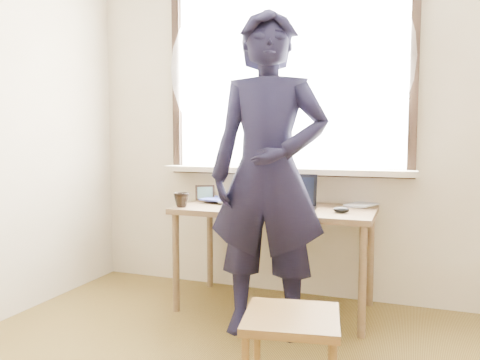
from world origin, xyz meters
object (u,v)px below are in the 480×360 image
(desk, at_px, (275,218))
(laptop, at_px, (291,201))
(person, at_px, (268,175))
(mug_white, at_px, (256,195))
(mug_dark, at_px, (181,200))
(work_chair, at_px, (292,329))

(desk, relative_size, laptop, 3.77)
(person, bearing_deg, laptop, 74.94)
(mug_white, bearing_deg, laptop, -34.20)
(laptop, bearing_deg, mug_white, 145.80)
(mug_white, xyz_separation_m, person, (0.26, -0.57, 0.19))
(laptop, relative_size, mug_white, 2.58)
(mug_white, distance_m, mug_dark, 0.56)
(work_chair, height_order, person, person)
(laptop, height_order, mug_white, laptop)
(work_chair, bearing_deg, mug_white, 114.51)
(person, bearing_deg, mug_white, 107.56)
(desk, height_order, person, person)
(laptop, bearing_deg, work_chair, -75.58)
(mug_dark, relative_size, person, 0.05)
(desk, bearing_deg, person, -80.16)
(mug_white, relative_size, work_chair, 0.29)
(desk, distance_m, person, 0.51)
(mug_dark, bearing_deg, laptop, 14.56)
(desk, relative_size, mug_dark, 12.58)
(laptop, xyz_separation_m, mug_dark, (-0.71, -0.18, -0.00))
(desk, relative_size, mug_white, 9.70)
(laptop, relative_size, work_chair, 0.75)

